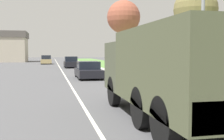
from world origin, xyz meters
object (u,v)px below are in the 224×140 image
car_third_ahead (46,60)px  car_second_ahead (71,63)px  military_truck (166,69)px  car_nearest_ahead (88,71)px

car_third_ahead → car_second_ahead: bearing=-74.8°
military_truck → car_third_ahead: (-4.25, 44.39, -0.88)m
military_truck → car_second_ahead: bearing=91.3°
military_truck → car_second_ahead: military_truck is taller
military_truck → car_nearest_ahead: (-0.44, 14.76, -0.97)m
car_second_ahead → car_third_ahead: size_ratio=1.13×
military_truck → car_third_ahead: size_ratio=1.93×
car_second_ahead → car_third_ahead: 13.57m
military_truck → car_nearest_ahead: size_ratio=1.62×
car_second_ahead → car_nearest_ahead: bearing=-89.1°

